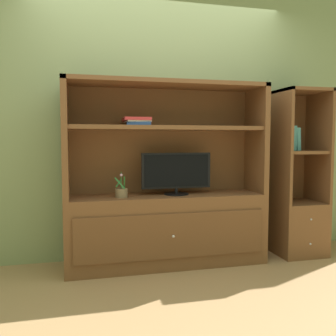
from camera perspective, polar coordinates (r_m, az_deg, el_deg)
The scene contains 8 objects.
ground_plane at distance 3.16m, azimuth 1.57°, elevation -17.02°, with size 8.00×8.00×0.00m, color tan.
painted_rear_wall at distance 3.68m, azimuth -1.49°, elevation 8.25°, with size 6.00×0.10×2.80m, color #8C9E6B.
media_console at distance 3.40m, azimuth -0.23°, elevation -6.37°, with size 1.83×0.48×1.67m.
tv_monitor at distance 3.36m, azimuth 1.32°, elevation -0.77°, with size 0.65×0.23×0.39m.
potted_plant at distance 3.23m, azimuth -7.28°, elevation -3.80°, with size 0.11×0.11×0.23m.
magazine_stack at distance 3.29m, azimuth -4.82°, elevation 7.20°, with size 0.26×0.34×0.07m.
bookshelf_tall at distance 3.94m, azimuth 19.48°, elevation -4.84°, with size 0.47×0.46×1.65m.
upright_book_row at distance 3.82m, azimuth 18.52°, elevation 4.34°, with size 0.15×0.18×0.27m.
Camera 1 is at (-0.77, -2.84, 1.15)m, focal length 39.09 mm.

